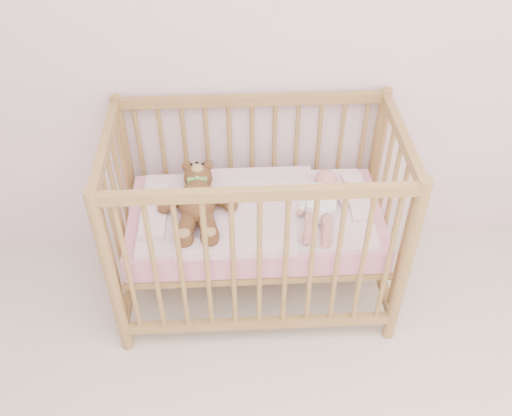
{
  "coord_description": "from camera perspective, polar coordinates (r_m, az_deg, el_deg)",
  "views": [
    {
      "loc": [
        -0.27,
        -0.44,
        2.39
      ],
      "look_at": [
        -0.17,
        1.55,
        0.62
      ],
      "focal_mm": 40.0,
      "sensor_mm": 36.0,
      "label": 1
    }
  ],
  "objects": [
    {
      "name": "blanket",
      "position": [
        2.74,
        -0.05,
        -0.25
      ],
      "size": [
        1.1,
        0.58,
        0.06
      ],
      "primitive_type": null,
      "color": "#F5A8BD",
      "rests_on": "mattress"
    },
    {
      "name": "mattress",
      "position": [
        2.79,
        -0.05,
        -1.39
      ],
      "size": [
        1.22,
        0.62,
        0.13
      ],
      "primitive_type": "cube",
      "color": "pink",
      "rests_on": "crib"
    },
    {
      "name": "baby",
      "position": [
        2.71,
        6.67,
        0.88
      ],
      "size": [
        0.36,
        0.55,
        0.12
      ],
      "primitive_type": null,
      "rotation": [
        0.0,
        0.0,
        -0.24
      ],
      "color": "white",
      "rests_on": "blanket"
    },
    {
      "name": "crib",
      "position": [
        2.78,
        -0.05,
        -1.17
      ],
      "size": [
        1.36,
        0.76,
        1.0
      ],
      "primitive_type": null,
      "color": "olive",
      "rests_on": "floor"
    },
    {
      "name": "teddy_bear",
      "position": [
        2.67,
        -5.89,
        0.63
      ],
      "size": [
        0.4,
        0.56,
        0.15
      ],
      "primitive_type": null,
      "rotation": [
        0.0,
        0.0,
        0.01
      ],
      "color": "brown",
      "rests_on": "blanket"
    },
    {
      "name": "wall_back",
      "position": [
        2.66,
        3.31,
        18.6
      ],
      "size": [
        4.0,
        0.02,
        2.7
      ],
      "primitive_type": "cube",
      "color": "silver",
      "rests_on": "floor"
    }
  ]
}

